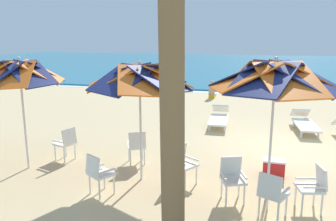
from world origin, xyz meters
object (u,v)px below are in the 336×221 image
object	(u,v)px
cooler_box	(274,168)
sun_lounger_2	(219,118)
beach_umbrella_1	(140,78)
palm_tree_0	(173,3)
beachgoer_seated	(212,92)
plastic_chair_0	(272,192)
plastic_chair_4	(183,162)
plastic_chair_1	(232,176)
plastic_chair_3	(98,172)
sun_lounger_1	(305,123)
beach_umbrella_0	(275,77)
beach_umbrella_2	(20,74)
plastic_chair_6	(66,142)
plastic_chair_2	(313,185)
plastic_chair_5	(137,145)
beach_ball	(306,121)

from	to	relation	value
cooler_box	sun_lounger_2	bearing A→B (deg)	112.98
beach_umbrella_1	palm_tree_0	distance (m)	3.05
cooler_box	beachgoer_seated	size ratio (longest dim) A/B	0.54
sun_lounger_2	palm_tree_0	size ratio (longest dim) A/B	0.34
plastic_chair_0	plastic_chair_4	size ratio (longest dim) A/B	1.00
plastic_chair_1	plastic_chair_3	xyz separation A→B (m)	(-2.62, -0.51, 0.00)
sun_lounger_1	sun_lounger_2	xyz separation A→B (m)	(-2.90, -0.04, 0.00)
beach_umbrella_0	palm_tree_0	xyz separation A→B (m)	(-1.39, -2.46, 1.18)
beach_umbrella_2	plastic_chair_6	size ratio (longest dim) A/B	3.14
beach_umbrella_2	plastic_chair_0	bearing A→B (deg)	-8.67
plastic_chair_3	plastic_chair_4	distance (m)	1.82
beach_umbrella_0	plastic_chair_6	bearing A→B (deg)	173.29
plastic_chair_2	beach_umbrella_1	bearing A→B (deg)	172.31
plastic_chair_2	beach_umbrella_2	xyz separation A→B (m)	(-6.44, 0.37, 1.82)
beach_umbrella_0	beach_umbrella_2	world-z (taller)	beach_umbrella_0
plastic_chair_3	sun_lounger_1	distance (m)	7.73
plastic_chair_0	plastic_chair_2	distance (m)	0.89
plastic_chair_3	plastic_chair_6	bearing A→B (deg)	137.16
beach_umbrella_1	sun_lounger_1	xyz separation A→B (m)	(3.98, 5.28, -2.03)
sun_lounger_2	plastic_chair_3	bearing A→B (deg)	-104.89
beach_umbrella_0	plastic_chair_5	xyz separation A→B (m)	(-3.18, 0.83, -1.92)
palm_tree_0	plastic_chair_4	bearing A→B (deg)	99.39
sun_lounger_2	cooler_box	xyz separation A→B (m)	(1.80, -4.24, -0.08)
plastic_chair_0	beachgoer_seated	xyz separation A→B (m)	(-2.75, 11.63, -0.20)
beach_umbrella_2	plastic_chair_6	bearing A→B (deg)	50.26
plastic_chair_1	palm_tree_0	distance (m)	3.74
beach_ball	plastic_chair_2	bearing A→B (deg)	-95.04
palm_tree_0	cooler_box	distance (m)	5.05
plastic_chair_4	cooler_box	xyz separation A→B (m)	(1.94, 0.94, -0.30)
beach_umbrella_2	plastic_chair_2	bearing A→B (deg)	-3.27
plastic_chair_6	sun_lounger_1	distance (m)	7.80
sun_lounger_2	plastic_chair_1	bearing A→B (deg)	-80.29
plastic_chair_2	beach_ball	bearing A→B (deg)	84.96
beachgoer_seated	plastic_chair_6	bearing A→B (deg)	-103.10
plastic_chair_5	beach_ball	distance (m)	7.00
plastic_chair_4	plastic_chair_6	bearing A→B (deg)	169.80
plastic_chair_1	cooler_box	bearing A→B (deg)	60.14
beach_umbrella_2	plastic_chair_6	xyz separation A→B (m)	(0.62, 0.74, -1.82)
plastic_chair_0	beach_umbrella_2	world-z (taller)	beach_umbrella_2
beach_ball	palm_tree_0	bearing A→B (deg)	-107.84
cooler_box	beach_ball	bearing A→B (deg)	76.59
plastic_chair_3	plastic_chair_4	world-z (taller)	same
beach_umbrella_1	sun_lounger_1	bearing A→B (deg)	53.00
plastic_chair_1	beach_umbrella_2	distance (m)	5.29
beach_umbrella_2	palm_tree_0	distance (m)	5.01
plastic_chair_2	plastic_chair_3	distance (m)	4.13
plastic_chair_1	plastic_chair_2	bearing A→B (deg)	-1.17
palm_tree_0	beach_ball	bearing A→B (deg)	72.16
beach_umbrella_0	plastic_chair_4	bearing A→B (deg)	179.66
plastic_chair_0	plastic_chair_3	distance (m)	3.36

